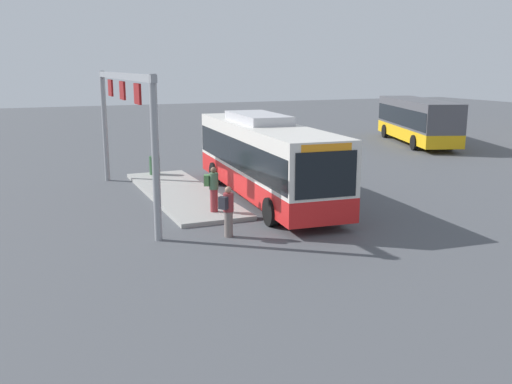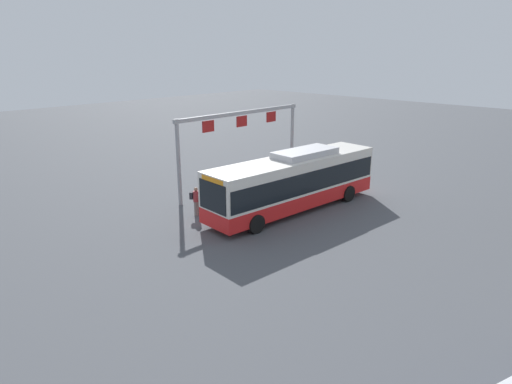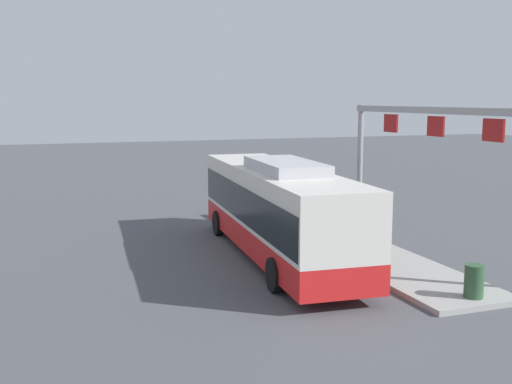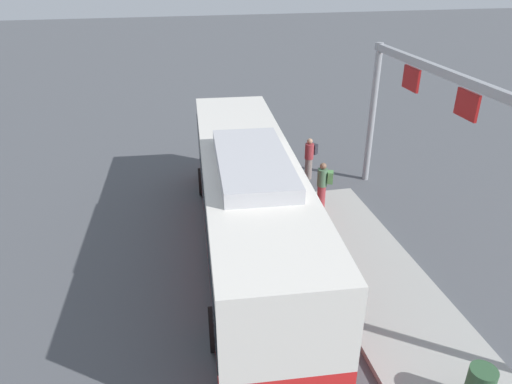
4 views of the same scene
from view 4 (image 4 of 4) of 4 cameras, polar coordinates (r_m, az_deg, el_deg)
ground_plane at (r=14.23m, az=-0.83°, el=-7.25°), size 120.00×120.00×0.00m
platform_curb at (r=13.59m, az=13.75°, el=-9.57°), size 10.00×2.80×0.16m
bus_main at (r=13.30m, az=-0.87°, el=-0.78°), size 11.84×3.37×3.46m
person_boarding at (r=18.54m, az=6.44°, el=4.16°), size 0.54×0.61×1.67m
person_waiting_near at (r=16.00m, az=8.03°, el=0.89°), size 0.49×0.60×1.67m
platform_sign_gantry at (r=13.63m, az=23.48°, el=6.89°), size 10.87×0.24×5.20m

